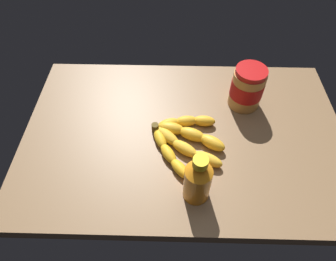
% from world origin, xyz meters
% --- Properties ---
extents(ground_plane, '(0.93, 0.60, 0.04)m').
position_xyz_m(ground_plane, '(0.00, 0.00, -0.02)').
color(ground_plane, brown).
extents(banana_bunch, '(0.21, 0.22, 0.04)m').
position_xyz_m(banana_bunch, '(0.00, 0.04, 0.02)').
color(banana_bunch, gold).
rests_on(banana_bunch, ground_plane).
extents(peanut_butter_jar, '(0.10, 0.10, 0.13)m').
position_xyz_m(peanut_butter_jar, '(-0.19, -0.12, 0.07)').
color(peanut_butter_jar, '#BF8442').
rests_on(peanut_butter_jar, ground_plane).
extents(honey_bottle, '(0.06, 0.06, 0.15)m').
position_xyz_m(honey_bottle, '(-0.03, 0.19, 0.07)').
color(honey_bottle, orange).
rests_on(honey_bottle, ground_plane).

